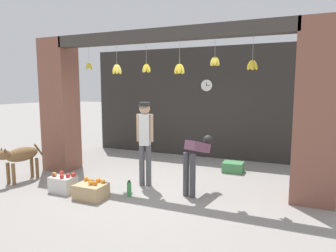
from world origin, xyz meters
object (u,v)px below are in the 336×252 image
(produce_box_green, at_px, (233,167))
(wall_clock, at_px, (207,85))
(dog, at_px, (20,156))
(fruit_crate_apples, at_px, (63,183))
(fruit_crate_oranges, at_px, (91,191))
(shopkeeper, at_px, (145,137))
(water_bottle, at_px, (129,189))
(worker_stooping, at_px, (196,157))

(produce_box_green, xyz_separation_m, wall_clock, (-1.02, 1.22, 1.91))
(dog, distance_m, fruit_crate_apples, 1.34)
(fruit_crate_oranges, distance_m, fruit_crate_apples, 0.71)
(dog, distance_m, produce_box_green, 4.70)
(produce_box_green, height_order, wall_clock, wall_clock)
(fruit_crate_apples, relative_size, wall_clock, 1.34)
(fruit_crate_oranges, xyz_separation_m, fruit_crate_apples, (-0.70, 0.07, 0.02))
(dog, height_order, shopkeeper, shopkeeper)
(fruit_crate_apples, relative_size, water_bottle, 1.52)
(dog, height_order, produce_box_green, dog)
(dog, bearing_deg, water_bottle, 98.18)
(dog, height_order, wall_clock, wall_clock)
(fruit_crate_oranges, relative_size, wall_clock, 1.57)
(water_bottle, bearing_deg, produce_box_green, 58.58)
(shopkeeper, distance_m, fruit_crate_apples, 1.79)
(water_bottle, bearing_deg, fruit_crate_apples, -167.75)
(dog, xyz_separation_m, fruit_crate_oranges, (1.97, -0.23, -0.41))
(worker_stooping, bearing_deg, shopkeeper, -167.10)
(dog, bearing_deg, worker_stooping, 107.36)
(dog, relative_size, worker_stooping, 1.01)
(fruit_crate_oranges, bearing_deg, produce_box_green, 53.26)
(worker_stooping, relative_size, produce_box_green, 2.26)
(dog, bearing_deg, wall_clock, 146.57)
(dog, xyz_separation_m, worker_stooping, (3.61, 0.76, 0.15))
(fruit_crate_apples, distance_m, wall_clock, 4.59)
(fruit_crate_oranges, bearing_deg, worker_stooping, 31.16)
(shopkeeper, bearing_deg, fruit_crate_oranges, 49.58)
(shopkeeper, bearing_deg, water_bottle, 79.88)
(shopkeeper, xyz_separation_m, produce_box_green, (1.45, 1.67, -0.88))
(shopkeeper, relative_size, wall_clock, 4.99)
(worker_stooping, relative_size, fruit_crate_oranges, 1.97)
(fruit_crate_oranges, xyz_separation_m, wall_clock, (0.99, 3.91, 1.89))
(fruit_crate_oranges, relative_size, produce_box_green, 1.15)
(fruit_crate_apples, height_order, produce_box_green, fruit_crate_apples)
(dog, relative_size, produce_box_green, 2.28)
(dog, bearing_deg, fruit_crate_apples, 88.43)
(fruit_crate_oranges, height_order, water_bottle, fruit_crate_oranges)
(wall_clock, bearing_deg, dog, -128.86)
(dog, relative_size, water_bottle, 3.54)
(worker_stooping, bearing_deg, fruit_crate_apples, -143.94)
(dog, distance_m, wall_clock, 4.96)
(fruit_crate_oranges, height_order, produce_box_green, fruit_crate_oranges)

